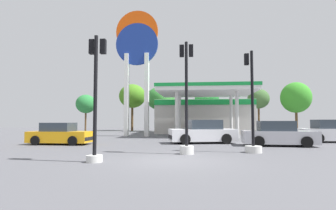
% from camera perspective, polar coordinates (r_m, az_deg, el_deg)
% --- Properties ---
extents(ground_plane, '(90.00, 90.00, 0.00)m').
position_cam_1_polar(ground_plane, '(10.61, 0.97, -11.71)').
color(ground_plane, '#56565B').
rests_on(ground_plane, ground).
extents(gas_station, '(11.42, 14.43, 4.82)m').
position_cam_1_polar(gas_station, '(32.90, 7.62, -2.00)').
color(gas_station, beige).
rests_on(gas_station, ground).
extents(station_pole_sign, '(4.30, 0.56, 12.71)m').
position_cam_1_polar(station_pole_sign, '(27.69, -6.63, 10.48)').
color(station_pole_sign, white).
rests_on(station_pole_sign, ground).
extents(car_0, '(3.95, 1.82, 1.41)m').
position_cam_1_polar(car_0, '(18.92, -21.92, -5.84)').
color(car_0, black).
rests_on(car_0, ground).
extents(car_1, '(4.78, 2.85, 1.60)m').
position_cam_1_polar(car_1, '(18.68, 7.38, -5.83)').
color(car_1, black).
rests_on(car_1, ground).
extents(car_2, '(4.53, 2.10, 1.62)m').
position_cam_1_polar(car_2, '(22.68, 31.61, -4.90)').
color(car_2, black).
rests_on(car_2, ground).
extents(car_3, '(4.36, 2.14, 1.53)m').
position_cam_1_polar(car_3, '(17.84, 22.36, -5.83)').
color(car_3, black).
rests_on(car_3, ground).
extents(traffic_signal_0, '(0.80, 0.80, 4.99)m').
position_cam_1_polar(traffic_signal_0, '(13.70, 17.49, -4.19)').
color(traffic_signal_0, silver).
rests_on(traffic_signal_0, ground).
extents(traffic_signal_1, '(0.65, 0.68, 5.26)m').
position_cam_1_polar(traffic_signal_1, '(12.55, 3.96, -1.43)').
color(traffic_signal_1, silver).
rests_on(traffic_signal_1, ground).
extents(traffic_signal_2, '(0.65, 0.66, 4.80)m').
position_cam_1_polar(traffic_signal_2, '(10.52, -15.12, -0.01)').
color(traffic_signal_2, silver).
rests_on(traffic_signal_2, ground).
extents(tree_0, '(2.96, 2.96, 5.44)m').
position_cam_1_polar(tree_0, '(42.05, -17.06, 0.20)').
color(tree_0, brown).
rests_on(tree_0, ground).
extents(tree_1, '(4.08, 4.08, 7.16)m').
position_cam_1_polar(tree_1, '(41.71, -7.58, 1.86)').
color(tree_1, brown).
rests_on(tree_1, ground).
extents(tree_2, '(4.11, 4.11, 6.45)m').
position_cam_1_polar(tree_2, '(38.72, -1.60, 1.38)').
color(tree_2, brown).
rests_on(tree_2, ground).
extents(tree_3, '(3.59, 3.59, 6.67)m').
position_cam_1_polar(tree_3, '(39.67, 8.25, 1.79)').
color(tree_3, brown).
rests_on(tree_3, ground).
extents(tree_4, '(3.07, 3.07, 6.10)m').
position_cam_1_polar(tree_4, '(40.53, 18.67, 1.23)').
color(tree_4, brown).
rests_on(tree_4, ground).
extents(tree_5, '(4.15, 4.15, 6.96)m').
position_cam_1_polar(tree_5, '(41.87, 25.53, 1.43)').
color(tree_5, brown).
rests_on(tree_5, ground).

